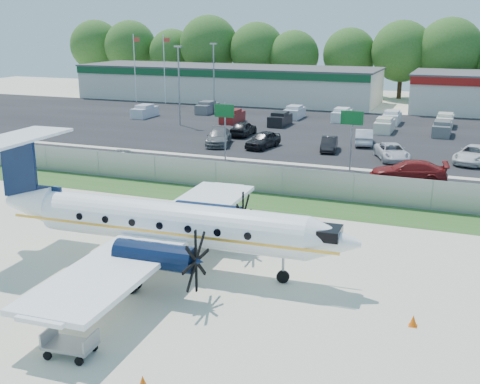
% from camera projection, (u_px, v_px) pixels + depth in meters
% --- Properties ---
extents(ground, '(170.00, 170.00, 0.00)m').
position_uv_depth(ground, '(196.00, 268.00, 29.41)').
color(ground, beige).
rests_on(ground, ground).
extents(grass_verge, '(170.00, 4.00, 0.02)m').
position_uv_depth(grass_verge, '(272.00, 202.00, 40.17)').
color(grass_verge, '#2D561E').
rests_on(grass_verge, ground).
extents(access_road, '(170.00, 8.00, 0.02)m').
position_uv_depth(access_road, '(301.00, 178.00, 46.45)').
color(access_road, black).
rests_on(access_road, ground).
extents(parking_lot, '(170.00, 32.00, 0.02)m').
position_uv_depth(parking_lot, '(353.00, 133.00, 65.29)').
color(parking_lot, black).
rests_on(parking_lot, ground).
extents(perimeter_fence, '(120.00, 0.06, 1.99)m').
position_uv_depth(perimeter_fence, '(282.00, 181.00, 41.70)').
color(perimeter_fence, gray).
rests_on(perimeter_fence, ground).
extents(building_west, '(46.40, 12.40, 5.24)m').
position_uv_depth(building_west, '(227.00, 83.00, 92.67)').
color(building_west, silver).
rests_on(building_west, ground).
extents(sign_left, '(1.80, 0.26, 5.00)m').
position_uv_depth(sign_left, '(225.00, 119.00, 51.77)').
color(sign_left, gray).
rests_on(sign_left, ground).
extents(sign_mid, '(1.80, 0.26, 5.00)m').
position_uv_depth(sign_mid, '(352.00, 126.00, 47.93)').
color(sign_mid, gray).
rests_on(sign_mid, ground).
extents(flagpole_west, '(1.06, 0.12, 10.00)m').
position_uv_depth(flagpole_west, '(135.00, 64.00, 89.75)').
color(flagpole_west, white).
rests_on(flagpole_west, ground).
extents(flagpole_east, '(1.06, 0.12, 10.00)m').
position_uv_depth(flagpole_east, '(165.00, 65.00, 88.01)').
color(flagpole_east, white).
rests_on(flagpole_east, ground).
extents(light_pole_nw, '(0.90, 0.35, 9.09)m').
position_uv_depth(light_pole_nw, '(179.00, 80.00, 69.06)').
color(light_pole_nw, gray).
rests_on(light_pole_nw, ground).
extents(light_pole_sw, '(0.90, 0.35, 9.09)m').
position_uv_depth(light_pole_sw, '(214.00, 74.00, 78.03)').
color(light_pole_sw, gray).
rests_on(light_pole_sw, ground).
extents(tree_line, '(112.00, 6.00, 14.00)m').
position_uv_depth(tree_line, '(394.00, 98.00, 95.79)').
color(tree_line, '#295519').
rests_on(tree_line, ground).
extents(aircraft, '(19.19, 18.94, 5.96)m').
position_uv_depth(aircraft, '(164.00, 222.00, 29.01)').
color(aircraft, white).
rests_on(aircraft, ground).
extents(pushback_tug, '(2.26, 1.69, 1.18)m').
position_uv_depth(pushback_tug, '(188.00, 229.00, 33.26)').
color(pushback_tug, white).
rests_on(pushback_tug, ground).
extents(baggage_cart_far, '(1.90, 1.23, 0.95)m').
position_uv_depth(baggage_cart_far, '(70.00, 344.00, 21.57)').
color(baggage_cart_far, gray).
rests_on(baggage_cart_far, ground).
extents(cone_nose, '(0.33, 0.33, 0.47)m').
position_uv_depth(cone_nose, '(413.00, 321.00, 23.75)').
color(cone_nose, '#F75907').
rests_on(cone_nose, ground).
extents(cone_port_wing, '(0.39, 0.39, 0.55)m').
position_uv_depth(cone_port_wing, '(143.00, 383.00, 19.57)').
color(cone_port_wing, '#F75907').
rests_on(cone_port_wing, ground).
extents(cone_starboard_wing, '(0.34, 0.34, 0.49)m').
position_uv_depth(cone_starboard_wing, '(217.00, 232.00, 33.73)').
color(cone_starboard_wing, '#F75907').
rests_on(cone_starboard_wing, ground).
extents(road_car_west, '(4.06, 1.66, 1.38)m').
position_uv_depth(road_car_west, '(125.00, 165.00, 50.61)').
color(road_car_west, '#595B5E').
rests_on(road_car_west, ground).
extents(road_car_mid, '(5.92, 3.04, 1.64)m').
position_uv_depth(road_car_mid, '(408.00, 182.00, 45.35)').
color(road_car_mid, maroon).
rests_on(road_car_mid, ground).
extents(parked_car_a, '(3.61, 5.78, 1.56)m').
position_uv_depth(parked_car_a, '(219.00, 145.00, 59.11)').
color(parked_car_a, '#595B5E').
rests_on(parked_car_a, ground).
extents(parked_car_b, '(2.63, 4.90, 1.58)m').
position_uv_depth(parked_car_b, '(263.00, 148.00, 57.73)').
color(parked_car_b, black).
rests_on(parked_car_b, ground).
extents(parked_car_c, '(2.04, 4.23, 1.34)m').
position_uv_depth(parked_car_c, '(329.00, 151.00, 56.32)').
color(parked_car_c, black).
rests_on(parked_car_c, ground).
extents(parked_car_d, '(4.02, 5.62, 1.42)m').
position_uv_depth(parked_car_d, '(391.00, 160.00, 52.66)').
color(parked_car_d, silver).
rests_on(parked_car_d, ground).
extents(parked_car_e, '(3.78, 5.89, 1.51)m').
position_uv_depth(parked_car_e, '(473.00, 163.00, 51.43)').
color(parked_car_e, silver).
rests_on(parked_car_e, ground).
extents(parked_car_f, '(2.02, 4.69, 1.58)m').
position_uv_depth(parked_car_f, '(243.00, 136.00, 63.95)').
color(parked_car_f, black).
rests_on(parked_car_f, ground).
extents(parked_car_g, '(2.45, 4.95, 1.56)m').
position_uv_depth(parked_car_g, '(364.00, 145.00, 59.27)').
color(parked_car_g, silver).
rests_on(parked_car_g, ground).
extents(far_parking_rows, '(56.00, 10.00, 1.60)m').
position_uv_depth(far_parking_rows, '(362.00, 126.00, 69.78)').
color(far_parking_rows, gray).
rests_on(far_parking_rows, ground).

